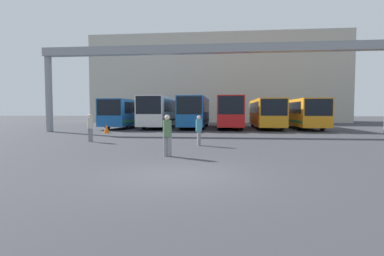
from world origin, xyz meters
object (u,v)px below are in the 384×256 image
bus_slot_0 (127,112)px  bus_slot_2 (195,111)px  bus_slot_3 (230,111)px  bus_slot_5 (302,112)px  bus_slot_4 (266,112)px  pedestrian_near_left (90,127)px  traffic_cone (107,129)px  bus_slot_1 (162,110)px  pedestrian_mid_left (167,134)px  pedestrian_far_center (199,130)px

bus_slot_0 → bus_slot_2: (7.54, 0.48, 0.14)m
bus_slot_3 → bus_slot_5: size_ratio=1.01×
bus_slot_2 → bus_slot_4: bus_slot_2 is taller
pedestrian_near_left → traffic_cone: pedestrian_near_left is taller
bus_slot_1 → bus_slot_3: bearing=-3.5°
bus_slot_3 → bus_slot_4: (3.77, -0.37, -0.15)m
bus_slot_2 → bus_slot_5: 11.31m
bus_slot_3 → pedestrian_mid_left: 20.77m
bus_slot_1 → pedestrian_near_left: bearing=-93.8°
bus_slot_5 → bus_slot_1: bearing=178.0°
bus_slot_4 → pedestrian_far_center: (-5.73, -16.27, -0.89)m
bus_slot_5 → traffic_cone: (-17.89, -8.45, -1.38)m
bus_slot_0 → pedestrian_near_left: (2.72, -15.19, -0.85)m
pedestrian_mid_left → bus_slot_0: bearing=113.1°
bus_slot_1 → bus_slot_2: size_ratio=1.03×
bus_slot_2 → bus_slot_4: bearing=-5.1°
bus_slot_4 → pedestrian_near_left: bearing=-129.5°
bus_slot_5 → pedestrian_far_center: (-9.49, -16.58, -0.88)m
bus_slot_2 → pedestrian_mid_left: bearing=-87.7°
bus_slot_4 → pedestrian_mid_left: bearing=-108.4°
pedestrian_far_center → pedestrian_mid_left: 4.02m
traffic_cone → pedestrian_mid_left: bearing=-58.3°
bus_slot_3 → bus_slot_4: size_ratio=1.07×
pedestrian_near_left → traffic_cone: (-1.77, 6.87, -0.54)m
bus_slot_1 → pedestrian_mid_left: bearing=-77.6°
bus_slot_0 → bus_slot_1: bearing=9.8°
bus_slot_0 → pedestrian_mid_left: size_ratio=6.36×
bus_slot_5 → traffic_cone: bearing=-154.7°
bus_slot_1 → bus_slot_2: bearing=-2.6°
bus_slot_2 → pedestrian_mid_left: (0.85, -20.83, -0.99)m
bus_slot_4 → pedestrian_mid_left: bus_slot_4 is taller
bus_slot_3 → pedestrian_far_center: (-1.96, -16.64, -1.04)m
pedestrian_far_center → pedestrian_mid_left: (-0.96, -3.90, 0.05)m
bus_slot_1 → pedestrian_far_center: 18.02m
bus_slot_5 → pedestrian_mid_left: bus_slot_5 is taller
bus_slot_2 → pedestrian_near_left: (-4.81, -15.67, -0.99)m
bus_slot_4 → pedestrian_mid_left: size_ratio=6.14×
bus_slot_1 → traffic_cone: (-2.82, -8.97, -1.56)m
pedestrian_near_left → pedestrian_mid_left: size_ratio=0.99×
bus_slot_3 → traffic_cone: bearing=-140.6°
pedestrian_near_left → pedestrian_mid_left: bearing=167.4°
bus_slot_0 → bus_slot_5: bus_slot_0 is taller
pedestrian_mid_left → traffic_cone: bearing=122.4°
pedestrian_near_left → pedestrian_mid_left: 7.66m
bus_slot_2 → bus_slot_3: 3.78m
bus_slot_5 → pedestrian_far_center: bearing=-119.8°
bus_slot_2 → pedestrian_near_left: bus_slot_2 is taller
bus_slot_4 → pedestrian_mid_left: (-6.69, -20.17, -0.85)m
bus_slot_3 → traffic_cone: (-10.35, -8.51, -1.54)m
bus_slot_2 → bus_slot_3: size_ratio=1.05×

